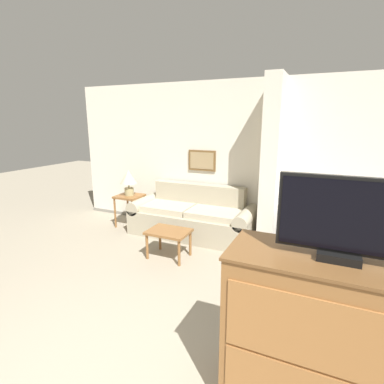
{
  "coord_description": "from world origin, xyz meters",
  "views": [
    {
      "loc": [
        1.25,
        -1.11,
        1.94
      ],
      "look_at": [
        -0.3,
        2.28,
        1.05
      ],
      "focal_mm": 28.0,
      "sensor_mm": 36.0,
      "label": 1
    }
  ],
  "objects_px": {
    "bed": "(358,265)",
    "backpack": "(352,236)",
    "tv": "(343,220)",
    "coffee_table": "(169,234)",
    "table_lamp": "(129,179)",
    "tv_dresser": "(328,341)",
    "couch": "(193,217)"
  },
  "relations": [
    {
      "from": "couch",
      "to": "backpack",
      "type": "distance_m",
      "value": 2.65
    },
    {
      "from": "coffee_table",
      "to": "bed",
      "type": "bearing_deg",
      "value": 5.98
    },
    {
      "from": "tv_dresser",
      "to": "tv",
      "type": "height_order",
      "value": "tv"
    },
    {
      "from": "couch",
      "to": "coffee_table",
      "type": "distance_m",
      "value": 0.96
    },
    {
      "from": "tv",
      "to": "table_lamp",
      "type": "bearing_deg",
      "value": 143.09
    },
    {
      "from": "couch",
      "to": "backpack",
      "type": "xyz_separation_m",
      "value": [
        2.34,
        -1.16,
        0.47
      ]
    },
    {
      "from": "couch",
      "to": "bed",
      "type": "xyz_separation_m",
      "value": [
        2.48,
        -0.7,
        -0.04
      ]
    },
    {
      "from": "coffee_table",
      "to": "tv_dresser",
      "type": "height_order",
      "value": "tv_dresser"
    },
    {
      "from": "tv_dresser",
      "to": "backpack",
      "type": "relative_size",
      "value": 2.78
    },
    {
      "from": "tv_dresser",
      "to": "couch",
      "type": "bearing_deg",
      "value": 129.17
    },
    {
      "from": "coffee_table",
      "to": "table_lamp",
      "type": "relative_size",
      "value": 1.26
    },
    {
      "from": "couch",
      "to": "coffee_table",
      "type": "relative_size",
      "value": 3.6
    },
    {
      "from": "tv",
      "to": "couch",
      "type": "bearing_deg",
      "value": 129.18
    },
    {
      "from": "tv",
      "to": "bed",
      "type": "bearing_deg",
      "value": 80.1
    },
    {
      "from": "table_lamp",
      "to": "bed",
      "type": "distance_m",
      "value": 3.84
    },
    {
      "from": "bed",
      "to": "backpack",
      "type": "relative_size",
      "value": 4.62
    },
    {
      "from": "table_lamp",
      "to": "tv",
      "type": "xyz_separation_m",
      "value": [
        3.4,
        -2.55,
        0.49
      ]
    },
    {
      "from": "tv",
      "to": "backpack",
      "type": "height_order",
      "value": "tv"
    },
    {
      "from": "tv_dresser",
      "to": "tv",
      "type": "distance_m",
      "value": 0.82
    },
    {
      "from": "couch",
      "to": "table_lamp",
      "type": "height_order",
      "value": "table_lamp"
    },
    {
      "from": "couch",
      "to": "bed",
      "type": "distance_m",
      "value": 2.58
    },
    {
      "from": "tv_dresser",
      "to": "backpack",
      "type": "height_order",
      "value": "tv_dresser"
    },
    {
      "from": "tv",
      "to": "backpack",
      "type": "relative_size",
      "value": 1.55
    },
    {
      "from": "bed",
      "to": "tv_dresser",
      "type": "bearing_deg",
      "value": -99.89
    },
    {
      "from": "coffee_table",
      "to": "couch",
      "type": "bearing_deg",
      "value": 93.46
    },
    {
      "from": "tv",
      "to": "bed",
      "type": "height_order",
      "value": "tv"
    },
    {
      "from": "table_lamp",
      "to": "couch",
      "type": "bearing_deg",
      "value": 3.73
    },
    {
      "from": "couch",
      "to": "bed",
      "type": "bearing_deg",
      "value": -15.82
    },
    {
      "from": "couch",
      "to": "table_lamp",
      "type": "distance_m",
      "value": 1.39
    },
    {
      "from": "couch",
      "to": "tv_dresser",
      "type": "distance_m",
      "value": 3.41
    },
    {
      "from": "table_lamp",
      "to": "bed",
      "type": "bearing_deg",
      "value": -9.46
    },
    {
      "from": "coffee_table",
      "to": "table_lamp",
      "type": "xyz_separation_m",
      "value": [
        -1.31,
        0.88,
        0.55
      ]
    }
  ]
}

